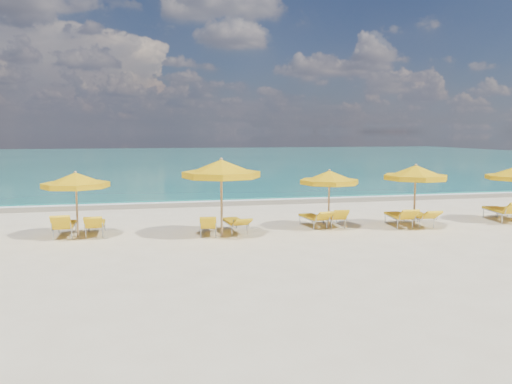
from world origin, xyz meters
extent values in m
plane|color=beige|center=(0.00, 0.00, 0.00)|extent=(120.00, 120.00, 0.00)
cube|color=#136B62|center=(0.00, 48.00, 0.00)|extent=(120.00, 80.00, 0.30)
cube|color=tan|center=(0.00, 7.40, 0.00)|extent=(120.00, 2.60, 0.01)
cube|color=white|center=(0.00, 8.20, 0.00)|extent=(120.00, 1.20, 0.03)
cube|color=white|center=(-6.00, 17.00, 0.00)|extent=(14.00, 0.36, 0.05)
cube|color=white|center=(8.00, 24.00, 0.00)|extent=(18.00, 0.30, 0.05)
cylinder|color=tan|center=(-6.21, 0.41, 1.04)|extent=(0.06, 0.06, 2.08)
cone|color=yellow|center=(-6.21, 0.41, 1.92)|extent=(2.41, 2.41, 0.42)
cylinder|color=yellow|center=(-6.21, 0.41, 1.71)|extent=(2.43, 2.43, 0.17)
sphere|color=tan|center=(-6.21, 0.41, 2.13)|extent=(0.09, 0.09, 0.09)
cylinder|color=tan|center=(-1.58, -0.45, 1.24)|extent=(0.08, 0.08, 2.48)
cone|color=yellow|center=(-1.58, -0.45, 2.28)|extent=(2.79, 2.79, 0.50)
cylinder|color=yellow|center=(-1.58, -0.45, 2.04)|extent=(2.82, 2.82, 0.20)
sphere|color=tan|center=(-1.58, -0.45, 2.54)|extent=(0.11, 0.11, 0.11)
cylinder|color=tan|center=(2.35, 0.10, 1.01)|extent=(0.06, 0.06, 2.03)
cone|color=yellow|center=(2.35, 0.10, 1.87)|extent=(2.34, 2.34, 0.41)
cylinder|color=yellow|center=(2.35, 0.10, 1.67)|extent=(2.36, 2.36, 0.16)
sphere|color=tan|center=(2.35, 0.10, 2.07)|extent=(0.09, 0.09, 0.09)
cylinder|color=tan|center=(5.44, -0.35, 1.10)|extent=(0.07, 0.07, 2.20)
cone|color=yellow|center=(5.44, -0.35, 2.03)|extent=(2.70, 2.70, 0.44)
cylinder|color=yellow|center=(5.44, -0.35, 1.81)|extent=(2.72, 2.72, 0.18)
sphere|color=tan|center=(5.44, -0.35, 2.25)|extent=(0.10, 0.10, 0.10)
cube|color=yellow|center=(-6.64, 0.69, 0.38)|extent=(0.62, 1.34, 0.08)
cube|color=yellow|center=(-6.62, -0.19, 0.61)|extent=(0.60, 0.50, 0.51)
cube|color=yellow|center=(-5.68, 0.75, 0.37)|extent=(0.60, 1.28, 0.08)
cube|color=yellow|center=(-5.66, -0.11, 0.56)|extent=(0.58, 0.52, 0.44)
cube|color=yellow|center=(-1.97, -0.05, 0.34)|extent=(0.67, 1.23, 0.07)
cube|color=yellow|center=(-2.07, -0.81, 0.54)|extent=(0.57, 0.50, 0.44)
cube|color=yellow|center=(-1.06, 0.20, 0.37)|extent=(0.72, 1.34, 0.08)
cube|color=yellow|center=(-0.95, -0.71, 0.49)|extent=(0.64, 0.65, 0.31)
cube|color=yellow|center=(1.90, 0.54, 0.35)|extent=(0.72, 1.29, 0.08)
cube|color=yellow|center=(2.02, -0.30, 0.52)|extent=(0.62, 0.60, 0.38)
cube|color=yellow|center=(2.73, 0.59, 0.35)|extent=(0.65, 1.25, 0.07)
cube|color=yellow|center=(2.65, -0.23, 0.53)|extent=(0.58, 0.54, 0.41)
cube|color=yellow|center=(5.00, 0.00, 0.38)|extent=(0.74, 1.39, 0.08)
cube|color=yellow|center=(4.90, -0.91, 0.57)|extent=(0.65, 0.62, 0.43)
cube|color=yellow|center=(5.81, -0.01, 0.38)|extent=(0.64, 1.34, 0.08)
cube|color=yellow|center=(5.77, -0.93, 0.53)|extent=(0.61, 0.61, 0.36)
cube|color=yellow|center=(9.39, 0.18, 0.42)|extent=(0.85, 1.53, 0.09)
cube|color=yellow|center=(10.19, 0.49, 0.35)|extent=(0.58, 1.24, 0.08)
camera|label=1|loc=(-3.91, -16.50, 3.43)|focal=35.00mm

